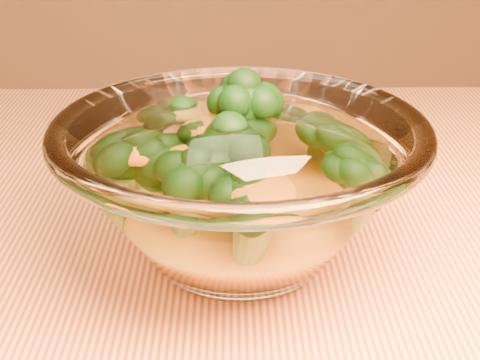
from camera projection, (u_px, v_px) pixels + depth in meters
The scene contains 3 objects.
glass_bowl at pixel (240, 187), 0.45m from camera, with size 0.25×0.25×0.11m.
cheese_sauce at pixel (240, 217), 0.46m from camera, with size 0.12×0.12×0.03m, color orange.
broccoli_heap at pixel (229, 159), 0.45m from camera, with size 0.16×0.16×0.09m.
Camera 1 is at (0.01, -0.39, 1.01)m, focal length 50.00 mm.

